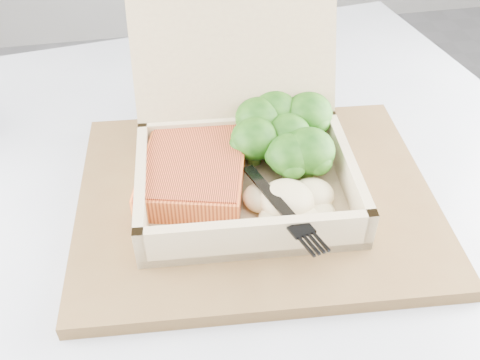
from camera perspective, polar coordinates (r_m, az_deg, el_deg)
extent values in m
cube|color=#B0B3BA|center=(0.57, -2.71, -5.57)|extent=(0.99, 0.99, 0.03)
cube|color=brown|center=(0.57, 1.67, -1.90)|extent=(0.40, 0.33, 0.02)
cube|color=tan|center=(0.56, 0.67, -1.46)|extent=(0.23, 0.19, 0.01)
cube|color=tan|center=(0.55, -10.32, -0.91)|extent=(0.02, 0.17, 0.05)
cube|color=tan|center=(0.57, 11.31, 0.65)|extent=(0.02, 0.17, 0.05)
cube|color=tan|center=(0.49, 1.79, -6.32)|extent=(0.22, 0.03, 0.05)
cube|color=tan|center=(0.61, -0.21, 4.87)|extent=(0.22, 0.03, 0.05)
cube|color=tan|center=(0.59, -0.63, 14.58)|extent=(0.23, 0.09, 0.16)
cube|color=orange|center=(0.56, -4.89, 1.20)|extent=(0.13, 0.16, 0.03)
ellipsoid|color=#D3C589|center=(0.52, 5.01, -2.13)|extent=(0.09, 0.08, 0.03)
cube|color=black|center=(0.55, 0.79, 1.84)|extent=(0.04, 0.10, 0.01)
cube|color=black|center=(0.50, 4.50, -3.17)|extent=(0.03, 0.05, 0.01)
cube|color=white|center=(0.73, -0.47, 8.05)|extent=(0.08, 0.13, 0.00)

